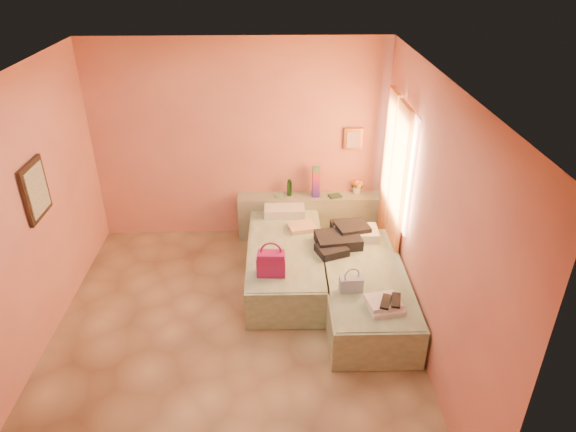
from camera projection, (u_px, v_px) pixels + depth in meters
name	position (u px, v px, depth m)	size (l,w,h in m)	color
ground	(234.00, 333.00, 5.70)	(4.50, 4.50, 0.00)	tan
room_walls	(248.00, 165.00, 5.34)	(4.02, 4.51, 2.81)	#E39679
headboard_ledge	(310.00, 216.00, 7.40)	(2.05, 0.30, 0.65)	gray
bed_left	(286.00, 261.00, 6.51)	(0.90, 2.00, 0.50)	#AAC8A1
bed_right	(364.00, 291.00, 5.96)	(0.90, 2.00, 0.50)	#AAC8A1
water_bottle	(289.00, 188.00, 7.20)	(0.07, 0.07, 0.23)	#153B19
rainbow_box	(316.00, 182.00, 7.13)	(0.10, 0.10, 0.44)	#A21359
small_dish	(279.00, 196.00, 7.21)	(0.13, 0.13, 0.03)	#559C6A
green_book	(335.00, 196.00, 7.21)	(0.17, 0.12, 0.03)	#254631
flower_vase	(357.00, 185.00, 7.27)	(0.18, 0.18, 0.24)	white
magenta_handbag	(271.00, 263.00, 5.76)	(0.32, 0.18, 0.30)	#A21359
khaki_garment	(302.00, 227.00, 6.71)	(0.34, 0.28, 0.06)	tan
clothes_pile	(342.00, 239.00, 6.34)	(0.59, 0.59, 0.18)	black
blue_handbag	(351.00, 284.00, 5.53)	(0.25, 0.11, 0.16)	#395B89
towel_stack	(385.00, 305.00, 5.27)	(0.35, 0.30, 0.10)	silver
sandal_pair	(391.00, 302.00, 5.22)	(0.18, 0.24, 0.02)	black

